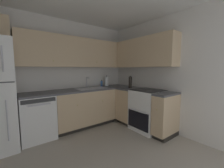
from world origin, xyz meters
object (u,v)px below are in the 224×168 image
oven_range (148,110)px  paper_towel_roll (107,82)px  soap_bottle (102,84)px  dishwasher (37,117)px  oil_bottle (130,82)px

oven_range → paper_towel_roll: 1.37m
oven_range → soap_bottle: soap_bottle is taller
oven_range → soap_bottle: size_ratio=6.06×
dishwasher → oil_bottle: (2.02, -0.52, 0.60)m
oil_bottle → oven_range: bearing=-88.0°
dishwasher → paper_towel_roll: 1.88m
oven_range → paper_towel_roll: size_ratio=3.43×
oven_range → dishwasher: bearing=152.6°
paper_towel_roll → dishwasher: bearing=-174.8°
dishwasher → oil_bottle: bearing=-14.4°
dishwasher → soap_bottle: size_ratio=4.98×
soap_bottle → oil_bottle: oil_bottle is taller
dishwasher → oven_range: oven_range is taller
soap_bottle → paper_towel_roll: size_ratio=0.57×
oven_range → soap_bottle: (-0.41, 1.24, 0.51)m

